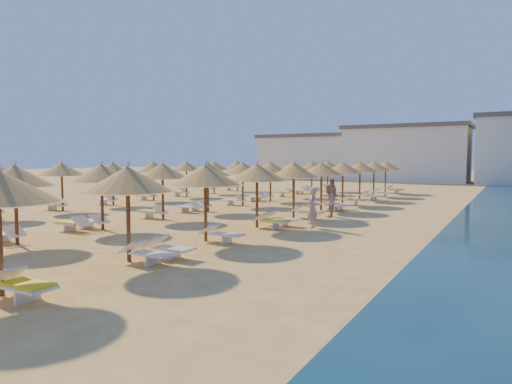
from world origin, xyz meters
The scene contains 9 objects.
ground centered at (0.00, 0.00, 0.00)m, with size 220.00×220.00×0.00m, color #E0BD62.
hotel_blocks centered at (2.10, 46.27, 3.70)m, with size 45.01×10.76×8.10m.
parasol_row_east centered at (2.97, 5.05, 2.31)m, with size 2.77×40.22×2.87m.
parasol_row_west centered at (-2.26, 5.05, 2.31)m, with size 2.77×40.22×2.87m.
parasol_row_inland centered at (-9.63, 6.92, 2.31)m, with size 2.77×28.99×2.87m.
loungers centered at (-1.66, 5.33, 0.34)m, with size 15.60×38.98×0.66m.
beachgoer_b centered at (4.42, 6.07, 0.83)m, with size 0.81×0.63×1.66m, color tan.
beachgoer_a centered at (5.10, 2.29, 0.88)m, with size 0.64×0.42×1.75m, color tan.
beachgoer_c centered at (3.48, 9.19, 0.91)m, with size 1.07×0.44×1.82m, color tan.
Camera 1 is at (12.48, -15.62, 2.94)m, focal length 32.00 mm.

